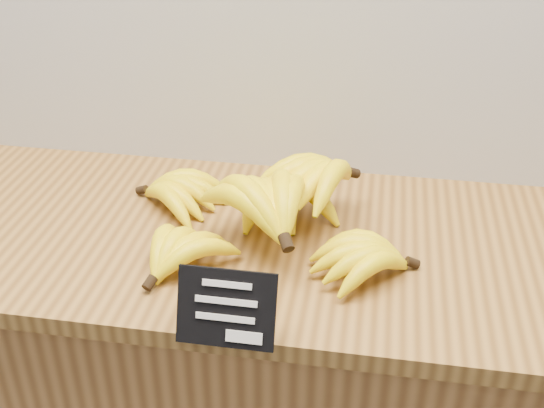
{
  "coord_description": "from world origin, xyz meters",
  "views": [
    {
      "loc": [
        0.05,
        1.79,
        1.56
      ],
      "look_at": [
        -0.1,
        2.7,
        1.02
      ],
      "focal_mm": 45.0,
      "sensor_mm": 36.0,
      "label": 1
    }
  ],
  "objects": [
    {
      "name": "chalkboard_sign",
      "position": [
        -0.12,
        2.48,
        0.98
      ],
      "size": [
        0.13,
        0.05,
        0.1
      ],
      "primitive_type": "cube",
      "rotation": [
        -0.38,
        0.0,
        0.0
      ],
      "color": "black",
      "rests_on": "counter_top"
    },
    {
      "name": "banana_pile",
      "position": [
        -0.11,
        2.74,
        0.98
      ],
      "size": [
        0.5,
        0.37,
        0.13
      ],
      "color": "#FFED0A",
      "rests_on": "counter_top"
    },
    {
      "name": "counter_top",
      "position": [
        -0.1,
        2.75,
        0.92
      ],
      "size": [
        1.58,
        0.54,
        0.03
      ],
      "primitive_type": "cube",
      "color": "olive",
      "rests_on": "counter"
    }
  ]
}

